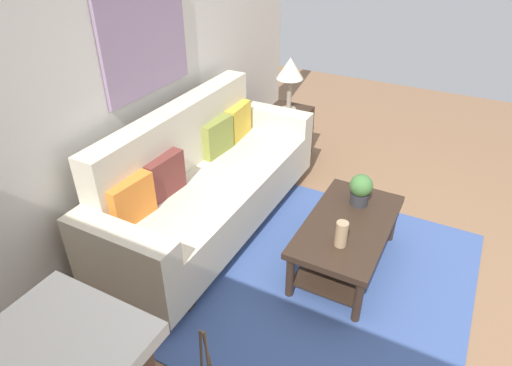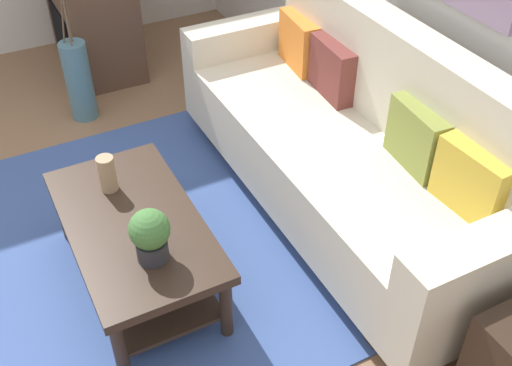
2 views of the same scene
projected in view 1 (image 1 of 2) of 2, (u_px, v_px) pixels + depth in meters
The scene contains 17 objects.
ground_plane at pixel (396, 307), 3.17m from camera, with size 9.32×9.32×0.00m, color #8C6647.
wall_back at pixel (125, 76), 3.33m from camera, with size 5.32×0.10×2.70m, color silver.
area_rug at pixel (329, 283), 3.36m from camera, with size 2.30×1.99×0.01m, color #3D5693.
couch at pixel (207, 184), 3.76m from camera, with size 2.39×0.84×1.08m.
throw_pillow_orange at pixel (131, 200), 3.11m from camera, with size 0.36×0.12×0.32m, color orange.
throw_pillow_maroon at pixel (164, 176), 3.39m from camera, with size 0.36×0.12×0.32m, color brown.
throw_pillow_olive at pixel (216, 137), 3.96m from camera, with size 0.36×0.12×0.32m, color olive.
throw_pillow_mustard at pixel (237, 121), 4.24m from camera, with size 0.36×0.12×0.32m, color gold.
coffee_table at pixel (347, 235), 3.36m from camera, with size 1.10×0.60×0.43m.
tabletop_vase at pixel (341, 234), 3.04m from camera, with size 0.09×0.09×0.19m, color tan.
potted_plant_tabletop at pixel (361, 189), 3.43m from camera, with size 0.18×0.18×0.26m.
side_table at pixel (287, 133), 4.92m from camera, with size 0.44×0.44×0.56m, color #332319.
table_lamp at pixel (290, 71), 4.54m from camera, with size 0.28×0.28×0.57m.
floor_vase_branch_a at pixel (208, 356), 1.97m from camera, with size 0.01×0.01×0.36m, color brown.
floor_vase_branch_b at pixel (201, 360), 1.95m from camera, with size 0.01×0.01×0.36m, color brown.
floor_vase_branch_c at pixel (208, 363), 1.94m from camera, with size 0.01×0.01×0.36m, color brown.
framed_painting at pixel (146, 42), 3.34m from camera, with size 0.94×0.03×0.77m, color gray.
Camera 1 is at (-2.41, -0.14, 2.45)m, focal length 31.01 mm.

